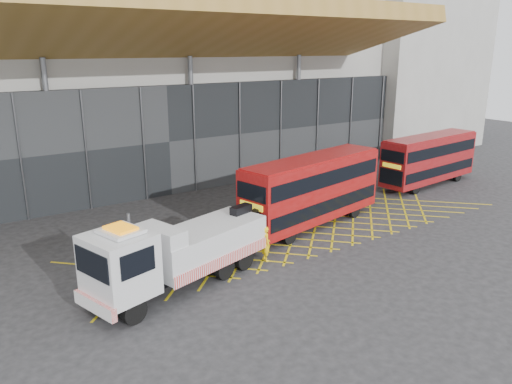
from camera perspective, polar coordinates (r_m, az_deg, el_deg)
ground_plane at (r=27.44m, az=-3.48°, el=-6.53°), size 120.00×120.00×0.00m
road_markings at (r=30.44m, az=5.66°, el=-4.22°), size 27.96×7.16×0.01m
construction_building at (r=42.89m, az=-14.33°, el=13.56°), size 55.00×23.97×18.00m
east_building at (r=58.61m, az=16.40°, el=15.00°), size 15.00×12.00×20.00m
recovery_truck at (r=22.85m, az=-9.15°, el=-6.76°), size 10.84×5.01×3.80m
bus_towed at (r=30.48m, az=6.48°, el=0.46°), size 10.77×4.45×4.27m
bus_second at (r=41.83m, az=19.18°, el=3.73°), size 9.93×3.17×3.97m
worker at (r=25.69m, az=1.14°, el=-5.90°), size 0.59×0.76×1.85m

